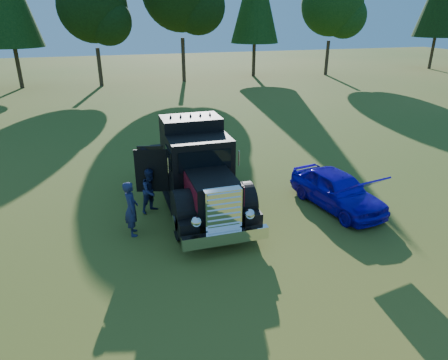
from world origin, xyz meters
The scene contains 5 objects.
ground centered at (0.00, 0.00, 0.00)m, with size 120.00×120.00×0.00m, color #2F5017.
diamond_t_truck centered at (-1.17, 2.27, 1.28)m, with size 3.35×7.16×3.00m.
hotrod_coupe centered at (3.45, 0.70, 0.67)m, with size 2.18×4.27×1.89m.
spectator_near centered at (-3.56, 0.86, 0.87)m, with size 0.64×0.42×1.75m, color #21334E.
spectator_far centered at (-2.80, 2.25, 0.78)m, with size 0.76×0.59×1.55m, color #1B1D40.
Camera 1 is at (-4.00, -10.29, 6.34)m, focal length 32.00 mm.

